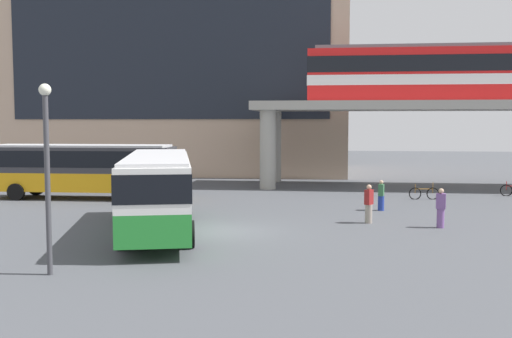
% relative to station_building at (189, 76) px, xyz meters
% --- Properties ---
extents(ground_plane, '(120.00, 120.00, 0.00)m').
position_rel_station_building_xyz_m(ground_plane, '(8.71, -20.53, -8.89)').
color(ground_plane, '#47494F').
extents(station_building, '(29.23, 15.51, 17.78)m').
position_rel_station_building_xyz_m(station_building, '(0.00, 0.00, 0.00)').
color(station_building, tan).
rests_on(station_building, ground_plane).
extents(elevated_platform, '(30.60, 6.44, 5.98)m').
position_rel_station_building_xyz_m(elevated_platform, '(23.04, -12.41, -3.75)').
color(elevated_platform, '#9E9B93').
rests_on(elevated_platform, ground_plane).
extents(train, '(25.64, 2.96, 3.84)m').
position_rel_station_building_xyz_m(train, '(24.34, -12.41, -0.94)').
color(train, red).
rests_on(train, elevated_platform).
extents(bus_main, '(5.21, 11.32, 3.22)m').
position_rel_station_building_xyz_m(bus_main, '(6.01, -31.16, -6.90)').
color(bus_main, '#268C33').
rests_on(bus_main, ground_plane).
extents(bus_secondary, '(11.08, 2.92, 3.22)m').
position_rel_station_building_xyz_m(bus_secondary, '(-1.59, -21.10, -6.90)').
color(bus_secondary, orange).
rests_on(bus_secondary, ground_plane).
extents(bicycle_brown, '(1.78, 0.29, 1.04)m').
position_rel_station_building_xyz_m(bicycle_brown, '(18.66, -19.11, -8.53)').
color(bicycle_brown, black).
rests_on(bicycle_brown, ground_plane).
extents(pedestrian_waiting_near_stop, '(0.35, 0.45, 1.57)m').
position_rel_station_building_xyz_m(pedestrian_waiting_near_stop, '(15.73, -23.86, -8.16)').
color(pedestrian_waiting_near_stop, navy).
rests_on(pedestrian_waiting_near_stop, ground_plane).
extents(pedestrian_at_kerb, '(0.45, 0.35, 1.72)m').
position_rel_station_building_xyz_m(pedestrian_at_kerb, '(17.82, -28.62, -8.08)').
color(pedestrian_at_kerb, '#724C8C').
rests_on(pedestrian_at_kerb, ground_plane).
extents(pedestrian_near_building, '(0.44, 0.48, 1.76)m').
position_rel_station_building_xyz_m(pedestrian_near_building, '(14.82, -27.79, -8.06)').
color(pedestrian_near_building, gray).
rests_on(pedestrian_near_building, ground_plane).
extents(lamp_post, '(0.36, 0.36, 5.70)m').
position_rel_station_building_xyz_m(lamp_post, '(4.67, -38.07, -5.49)').
color(lamp_post, '#3F3F44').
rests_on(lamp_post, ground_plane).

